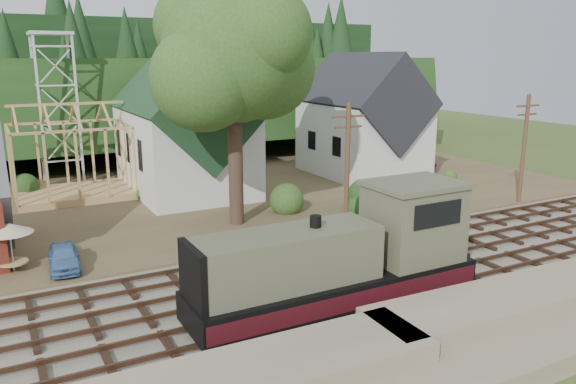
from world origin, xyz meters
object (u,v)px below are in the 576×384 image
locomotive (347,260)px  car_blue (64,257)px  car_red (414,164)px  patio_set (9,230)px

locomotive → car_blue: 14.14m
car_blue → car_red: 33.53m
car_red → patio_set: size_ratio=1.83×
locomotive → car_red: size_ratio=2.85×
car_blue → car_red: car_red is taller
locomotive → car_red: bearing=44.0°
locomotive → car_blue: locomotive is taller
patio_set → locomotive: bearing=-41.2°
car_blue → locomotive: bearing=-39.8°
car_blue → patio_set: bearing=162.7°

